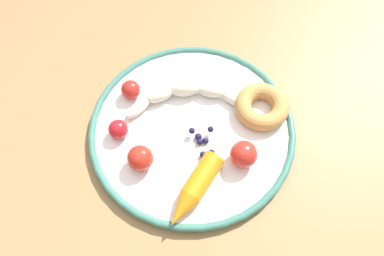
# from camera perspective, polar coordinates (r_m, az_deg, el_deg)

# --- Properties ---
(ground_plane) EXTENTS (6.00, 6.00, 0.00)m
(ground_plane) POSITION_cam_1_polar(r_m,az_deg,el_deg) (1.35, -1.68, -15.99)
(ground_plane) COLOR #3E4045
(dining_table) EXTENTS (1.05, 0.95, 0.75)m
(dining_table) POSITION_cam_1_polar(r_m,az_deg,el_deg) (0.72, -3.04, -4.85)
(dining_table) COLOR olive
(dining_table) RESTS_ON ground_plane
(plate) EXTENTS (0.35, 0.35, 0.02)m
(plate) POSITION_cam_1_polar(r_m,az_deg,el_deg) (0.64, 0.00, -0.12)
(plate) COLOR white
(plate) RESTS_ON dining_table
(banana) EXTENTS (0.07, 0.22, 0.03)m
(banana) POSITION_cam_1_polar(r_m,az_deg,el_deg) (0.66, -0.99, 5.15)
(banana) COLOR beige
(banana) RESTS_ON plate
(carrot_orange) EXTENTS (0.12, 0.10, 0.03)m
(carrot_orange) POSITION_cam_1_polar(r_m,az_deg,el_deg) (0.57, 0.29, -9.37)
(carrot_orange) COLOR orange
(carrot_orange) RESTS_ON plate
(donut) EXTENTS (0.13, 0.13, 0.03)m
(donut) POSITION_cam_1_polar(r_m,az_deg,el_deg) (0.65, 10.49, 3.21)
(donut) COLOR #B98244
(donut) RESTS_ON plate
(blueberry_pile) EXTENTS (0.06, 0.04, 0.02)m
(blueberry_pile) POSITION_cam_1_polar(r_m,az_deg,el_deg) (0.62, 1.60, -1.97)
(blueberry_pile) COLOR #191638
(blueberry_pile) RESTS_ON plate
(tomato_near) EXTENTS (0.03, 0.03, 0.03)m
(tomato_near) POSITION_cam_1_polar(r_m,az_deg,el_deg) (0.67, -9.26, 5.76)
(tomato_near) COLOR red
(tomato_near) RESTS_ON plate
(tomato_mid) EXTENTS (0.03, 0.03, 0.03)m
(tomato_mid) POSITION_cam_1_polar(r_m,az_deg,el_deg) (0.63, -11.10, -0.19)
(tomato_mid) COLOR red
(tomato_mid) RESTS_ON plate
(tomato_far) EXTENTS (0.04, 0.04, 0.04)m
(tomato_far) POSITION_cam_1_polar(r_m,az_deg,el_deg) (0.59, -7.84, -4.54)
(tomato_far) COLOR red
(tomato_far) RESTS_ON plate
(tomato_extra) EXTENTS (0.04, 0.04, 0.04)m
(tomato_extra) POSITION_cam_1_polar(r_m,az_deg,el_deg) (0.60, 7.83, -3.96)
(tomato_extra) COLOR red
(tomato_extra) RESTS_ON plate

